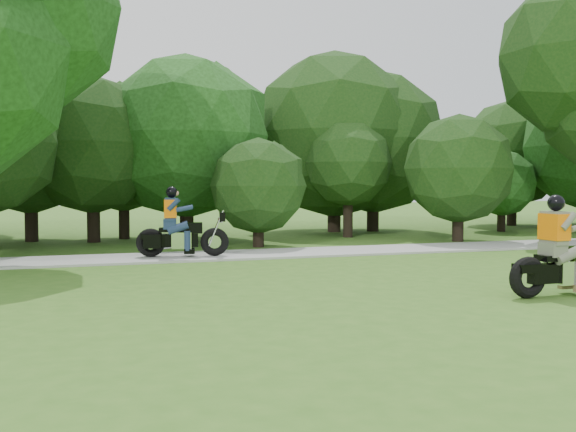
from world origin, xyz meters
TOP-DOWN VIEW (x-y plane):
  - ground at (0.00, 0.00)m, footprint 100.00×100.00m
  - walkway at (0.00, 8.00)m, footprint 60.00×2.20m
  - tree_line at (-0.77, 14.71)m, footprint 39.28×12.51m
  - chopper_motorcycle at (1.01, 0.01)m, footprint 2.58×0.69m
  - touring_motorcycle at (-4.85, 7.84)m, footprint 2.48×1.01m

SIDE VIEW (x-z plane):
  - ground at x=0.00m, z-range 0.00..0.00m
  - walkway at x=0.00m, z-range 0.00..0.06m
  - chopper_motorcycle at x=1.01m, z-range -0.24..1.60m
  - touring_motorcycle at x=-4.85m, z-range -0.20..1.69m
  - tree_line at x=-0.77m, z-range -0.23..7.36m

